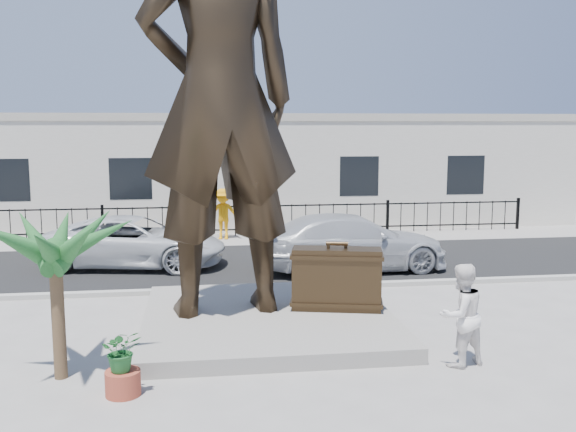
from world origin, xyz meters
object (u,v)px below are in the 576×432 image
Objects in this scene: suitcase at (337,279)px; statue at (220,96)px; tourist at (461,315)px; car_white at (134,241)px.

statue is at bearing -171.42° from suitcase.
statue is at bearing -54.13° from tourist.
statue is at bearing -147.71° from car_white.
car_white is at bearing -78.03° from statue.
suitcase is 3.21m from tourist.
tourist is at bearing -133.68° from car_white.
statue is 1.66× the size of car_white.
suitcase is at bearing -77.35° from tourist.
tourist is at bearing 134.26° from statue.
statue is 4.90× the size of tourist.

